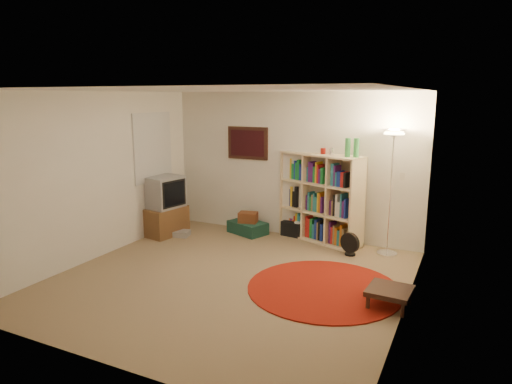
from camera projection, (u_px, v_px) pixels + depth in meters
room at (227, 187)px, 5.97m from camera, size 4.54×4.54×2.54m
bookshelf at (320, 199)px, 7.71m from camera, size 1.55×0.91×1.79m
floor_lamp at (393, 151)px, 6.79m from camera, size 0.47×0.47×1.95m
floor_fan at (350, 244)px, 7.05m from camera, size 0.32×0.22×0.36m
tv_stand at (165, 207)px, 8.06m from camera, size 0.62×0.80×1.05m
dvd_box at (181, 233)px, 8.04m from camera, size 0.35×0.31×0.10m
suitcase at (248, 228)px, 8.20m from camera, size 0.77×0.63×0.21m
wicker_basket at (248, 217)px, 8.13m from camera, size 0.36×0.29×0.18m
duffel_bag at (294, 228)px, 8.10m from camera, size 0.41×0.36×0.26m
paper_towel at (298, 230)px, 7.96m from camera, size 0.17×0.17×0.28m
red_rug at (324, 288)px, 5.85m from camera, size 1.97×1.97×0.02m
side_table at (390, 291)px, 5.33m from camera, size 0.52×0.52×0.23m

